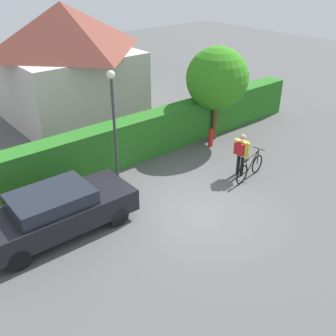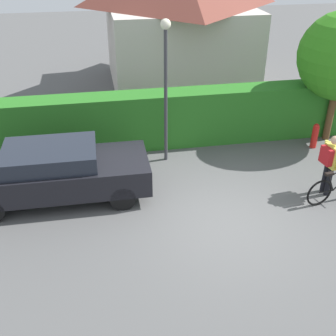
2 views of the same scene
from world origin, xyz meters
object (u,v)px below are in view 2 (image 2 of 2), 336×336
(parked_car_near, at_px, (57,171))
(fire_hydrant, at_px, (315,135))
(person_rider, at_px, (330,160))
(street_lamp, at_px, (166,74))

(parked_car_near, bearing_deg, fire_hydrant, 10.53)
(person_rider, xyz_separation_m, fire_hydrant, (1.00, 2.52, -0.59))
(person_rider, xyz_separation_m, street_lamp, (-3.76, 2.57, 1.65))
(person_rider, bearing_deg, parked_car_near, 171.10)
(parked_car_near, height_order, fire_hydrant, parked_car_near)
(parked_car_near, height_order, street_lamp, street_lamp)
(person_rider, height_order, fire_hydrant, person_rider)
(street_lamp, xyz_separation_m, fire_hydrant, (4.76, -0.05, -2.24))
(street_lamp, distance_m, fire_hydrant, 5.26)
(parked_car_near, distance_m, fire_hydrant, 7.96)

